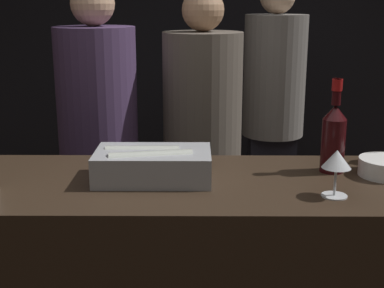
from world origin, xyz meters
TOP-DOWN VIEW (x-y plane):
  - wall_back_chalkboard at (0.00, 2.68)m, footprint 6.40×0.06m
  - ice_bin_with_bottles at (-0.14, 0.32)m, footprint 0.39×0.23m
  - wine_glass at (0.44, 0.16)m, footprint 0.09×0.09m
  - red_wine_bottle_tall at (0.49, 0.41)m, footprint 0.08×0.08m
  - person_in_hoodie at (0.49, 1.86)m, footprint 0.38×0.38m
  - person_blond_tee at (0.05, 1.31)m, footprint 0.41×0.41m
  - person_grey_polo at (-0.47, 1.19)m, footprint 0.39×0.39m

SIDE VIEW (x-z plane):
  - person_blond_tee at x=0.05m, z-range 0.09..1.76m
  - person_grey_polo at x=-0.47m, z-range 0.09..1.80m
  - person_in_hoodie at x=0.49m, z-range 0.10..1.84m
  - ice_bin_with_bottles at x=-0.14m, z-range 1.03..1.14m
  - wine_glass at x=0.44m, z-range 1.07..1.22m
  - red_wine_bottle_tall at x=0.49m, z-range 1.00..1.33m
  - wall_back_chalkboard at x=0.00m, z-range 0.00..2.80m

